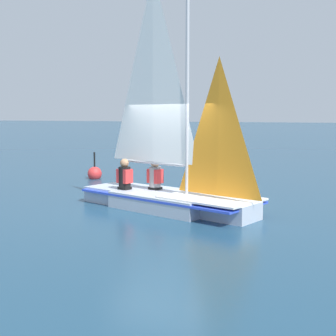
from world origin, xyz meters
TOP-DOWN VIEW (x-y plane):
  - ground_plane at (0.00, 0.00)m, footprint 260.00×260.00m
  - sailboat_main at (0.01, -0.00)m, footprint 4.82×2.71m
  - sailor_helm at (0.51, -0.33)m, footprint 0.40×0.37m
  - sailor_crew at (1.21, -0.02)m, footprint 0.40×0.37m
  - buoy_marker at (4.60, -3.74)m, footprint 0.50×0.50m

SIDE VIEW (x-z plane):
  - ground_plane at x=0.00m, z-range 0.00..0.00m
  - buoy_marker at x=4.60m, z-range -0.32..0.69m
  - sailor_crew at x=1.21m, z-range 0.04..1.20m
  - sailor_helm at x=0.51m, z-range 0.05..1.21m
  - sailboat_main at x=0.01m, z-range -2.12..3.61m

